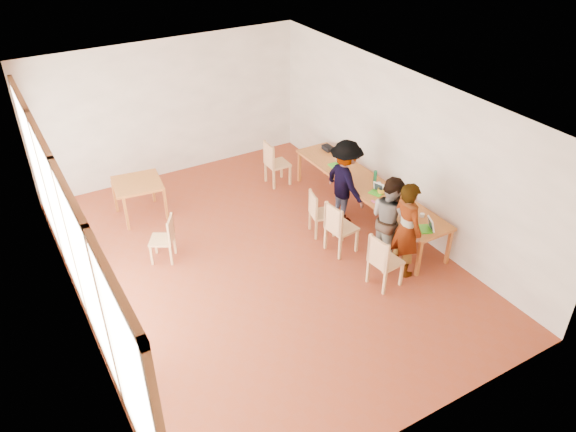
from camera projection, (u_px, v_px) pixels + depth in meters
ground at (259, 261)px, 9.98m from camera, size 8.00×8.00×0.00m
wall_back at (170, 109)px, 12.08m from camera, size 6.00×0.10×3.00m
wall_front at (422, 341)px, 6.26m from camera, size 6.00×0.10×3.00m
wall_right at (399, 148)px, 10.45m from camera, size 0.10×8.00×3.00m
window_wall at (70, 241)px, 7.91m from camera, size 0.10×8.00×3.00m
ceiling at (253, 99)px, 8.35m from camera, size 6.00×8.00×0.04m
communal_table at (367, 187)px, 10.83m from camera, size 0.80×4.00×0.75m
side_table at (138, 186)px, 10.92m from camera, size 0.90×0.90×0.75m
chair_near at (382, 257)px, 9.09m from camera, size 0.50×0.50×0.52m
chair_mid at (338, 224)px, 9.90m from camera, size 0.51×0.51×0.53m
chair_far at (318, 209)px, 10.43m from camera, size 0.50×0.50×0.47m
chair_empty at (273, 159)px, 12.03m from camera, size 0.47×0.47×0.53m
chair_spare at (166, 234)px, 9.76m from camera, size 0.55×0.55×0.46m
person_near at (407, 229)px, 9.30m from camera, size 0.42×0.64×1.73m
person_mid at (390, 218)px, 9.70m from camera, size 0.61×0.78×1.60m
person_far at (345, 182)px, 10.69m from camera, size 0.63×1.10×1.69m
laptop_near at (428, 227)px, 9.46m from camera, size 0.31×0.32×0.22m
laptop_mid at (377, 190)px, 10.51m from camera, size 0.27×0.29×0.20m
laptop_far at (337, 163)px, 11.41m from camera, size 0.24×0.28×0.23m
yellow_mug at (381, 191)px, 10.48m from camera, size 0.15×0.15×0.11m
green_bottle at (375, 177)px, 10.75m from camera, size 0.07×0.07×0.28m
clear_glass at (379, 185)px, 10.71m from camera, size 0.07×0.07×0.09m
condiment_cup at (422, 215)px, 9.82m from camera, size 0.08×0.08×0.06m
pink_phone at (374, 202)px, 10.25m from camera, size 0.05×0.10×0.01m
black_pouch at (328, 148)px, 12.06m from camera, size 0.16×0.26×0.09m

